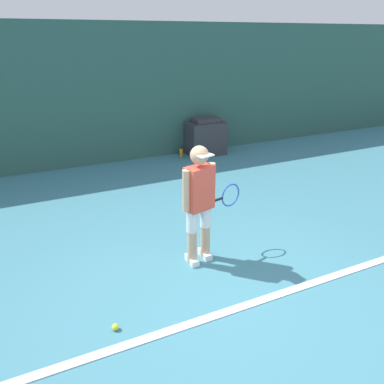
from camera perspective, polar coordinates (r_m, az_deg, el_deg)
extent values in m
plane|color=teal|center=(4.36, 5.33, -15.19)|extent=(24.00, 24.00, 0.00)
cube|color=#2D564C|center=(8.46, -12.95, 14.10)|extent=(24.00, 0.10, 2.95)
cube|color=white|center=(4.18, 7.22, -17.09)|extent=(21.60, 0.10, 0.01)
cylinder|color=tan|center=(4.73, 0.00, -8.41)|extent=(0.12, 0.12, 0.45)
cylinder|color=white|center=(4.55, 0.00, -4.49)|extent=(0.14, 0.14, 0.28)
cube|color=white|center=(4.83, 0.00, -10.29)|extent=(0.10, 0.24, 0.08)
cylinder|color=tan|center=(4.85, 2.03, -7.55)|extent=(0.12, 0.12, 0.45)
cylinder|color=white|center=(4.68, 2.09, -3.70)|extent=(0.14, 0.14, 0.28)
cube|color=white|center=(4.95, 2.00, -9.40)|extent=(0.10, 0.24, 0.08)
cube|color=#E54C38|center=(4.44, 1.10, 0.60)|extent=(0.38, 0.28, 0.54)
sphere|color=tan|center=(4.31, 1.14, 5.65)|extent=(0.22, 0.22, 0.22)
cube|color=white|center=(4.23, 2.02, 5.59)|extent=(0.20, 0.16, 0.02)
cylinder|color=tan|center=(4.32, -0.90, 0.17)|extent=(0.09, 0.09, 0.51)
cylinder|color=tan|center=(4.56, 2.99, 1.38)|extent=(0.09, 0.09, 0.51)
cylinder|color=black|center=(4.72, 3.80, -1.22)|extent=(0.20, 0.08, 0.03)
torus|color=#2851B2|center=(4.87, 5.90, -0.48)|extent=(0.31, 0.10, 0.31)
sphere|color=#D1E533|center=(3.97, -11.62, -19.51)|extent=(0.07, 0.07, 0.07)
cube|color=#333338|center=(9.06, 2.12, 8.17)|extent=(0.89, 0.57, 0.78)
cube|color=#333338|center=(8.96, 2.16, 10.89)|extent=(0.62, 0.40, 0.10)
cylinder|color=orange|center=(8.97, -1.64, 6.05)|extent=(0.08, 0.08, 0.19)
cylinder|color=black|center=(8.94, -1.65, 6.71)|extent=(0.05, 0.05, 0.02)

